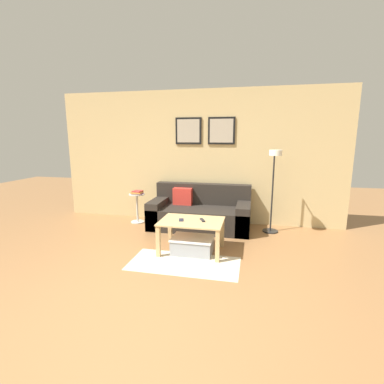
{
  "coord_description": "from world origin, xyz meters",
  "views": [
    {
      "loc": [
        1.09,
        -2.16,
        1.65
      ],
      "look_at": [
        0.21,
        1.84,
        0.85
      ],
      "focal_mm": 26.0,
      "sensor_mm": 36.0,
      "label": 1
    }
  ],
  "objects_px": {
    "couch": "(200,213)",
    "remote_control": "(202,220)",
    "storage_bin": "(192,245)",
    "coffee_table": "(192,226)",
    "side_table": "(137,205)",
    "book_stack": "(137,192)",
    "floor_lamp": "(274,178)",
    "cell_phone": "(181,220)"
  },
  "relations": [
    {
      "from": "couch",
      "to": "remote_control",
      "type": "bearing_deg",
      "value": -77.49
    },
    {
      "from": "storage_bin",
      "to": "remote_control",
      "type": "distance_m",
      "value": 0.39
    },
    {
      "from": "coffee_table",
      "to": "side_table",
      "type": "distance_m",
      "value": 1.8
    },
    {
      "from": "side_table",
      "to": "book_stack",
      "type": "relative_size",
      "value": 2.65
    },
    {
      "from": "couch",
      "to": "side_table",
      "type": "bearing_deg",
      "value": 178.15
    },
    {
      "from": "couch",
      "to": "floor_lamp",
      "type": "bearing_deg",
      "value": -5.34
    },
    {
      "from": "remote_control",
      "to": "couch",
      "type": "bearing_deg",
      "value": 76.42
    },
    {
      "from": "book_stack",
      "to": "cell_phone",
      "type": "bearing_deg",
      "value": -44.89
    },
    {
      "from": "coffee_table",
      "to": "floor_lamp",
      "type": "bearing_deg",
      "value": 40.68
    },
    {
      "from": "floor_lamp",
      "to": "remote_control",
      "type": "xyz_separation_m",
      "value": [
        -1.03,
        -0.99,
        -0.5
      ]
    },
    {
      "from": "coffee_table",
      "to": "side_table",
      "type": "height_order",
      "value": "side_table"
    },
    {
      "from": "storage_bin",
      "to": "couch",
      "type": "bearing_deg",
      "value": 95.62
    },
    {
      "from": "cell_phone",
      "to": "coffee_table",
      "type": "bearing_deg",
      "value": -9.5
    },
    {
      "from": "storage_bin",
      "to": "remote_control",
      "type": "bearing_deg",
      "value": 30.64
    },
    {
      "from": "couch",
      "to": "book_stack",
      "type": "relative_size",
      "value": 8.42
    },
    {
      "from": "floor_lamp",
      "to": "side_table",
      "type": "distance_m",
      "value": 2.63
    },
    {
      "from": "floor_lamp",
      "to": "book_stack",
      "type": "relative_size",
      "value": 6.73
    },
    {
      "from": "coffee_table",
      "to": "storage_bin",
      "type": "height_order",
      "value": "coffee_table"
    },
    {
      "from": "floor_lamp",
      "to": "couch",
      "type": "bearing_deg",
      "value": 174.66
    },
    {
      "from": "storage_bin",
      "to": "remote_control",
      "type": "relative_size",
      "value": 3.99
    },
    {
      "from": "side_table",
      "to": "book_stack",
      "type": "height_order",
      "value": "book_stack"
    },
    {
      "from": "floor_lamp",
      "to": "cell_phone",
      "type": "relative_size",
      "value": 10.42
    },
    {
      "from": "coffee_table",
      "to": "remote_control",
      "type": "relative_size",
      "value": 6.07
    },
    {
      "from": "side_table",
      "to": "couch",
      "type": "bearing_deg",
      "value": -1.85
    },
    {
      "from": "side_table",
      "to": "remote_control",
      "type": "relative_size",
      "value": 3.83
    },
    {
      "from": "storage_bin",
      "to": "remote_control",
      "type": "xyz_separation_m",
      "value": [
        0.13,
        0.08,
        0.36
      ]
    },
    {
      "from": "remote_control",
      "to": "book_stack",
      "type": "bearing_deg",
      "value": 116.41
    },
    {
      "from": "couch",
      "to": "floor_lamp",
      "type": "relative_size",
      "value": 1.25
    },
    {
      "from": "floor_lamp",
      "to": "cell_phone",
      "type": "bearing_deg",
      "value": -142.35
    },
    {
      "from": "storage_bin",
      "to": "side_table",
      "type": "height_order",
      "value": "side_table"
    },
    {
      "from": "couch",
      "to": "cell_phone",
      "type": "distance_m",
      "value": 1.17
    },
    {
      "from": "floor_lamp",
      "to": "book_stack",
      "type": "distance_m",
      "value": 2.57
    },
    {
      "from": "couch",
      "to": "remote_control",
      "type": "distance_m",
      "value": 1.16
    },
    {
      "from": "floor_lamp",
      "to": "remote_control",
      "type": "height_order",
      "value": "floor_lamp"
    },
    {
      "from": "cell_phone",
      "to": "book_stack",
      "type": "bearing_deg",
      "value": 120.63
    },
    {
      "from": "coffee_table",
      "to": "remote_control",
      "type": "height_order",
      "value": "remote_control"
    },
    {
      "from": "couch",
      "to": "storage_bin",
      "type": "bearing_deg",
      "value": -84.38
    },
    {
      "from": "couch",
      "to": "book_stack",
      "type": "xyz_separation_m",
      "value": [
        -1.26,
        0.04,
        0.33
      ]
    },
    {
      "from": "side_table",
      "to": "remote_control",
      "type": "bearing_deg",
      "value": -37.24
    },
    {
      "from": "coffee_table",
      "to": "storage_bin",
      "type": "bearing_deg",
      "value": -65.1
    },
    {
      "from": "coffee_table",
      "to": "floor_lamp",
      "type": "distance_m",
      "value": 1.67
    },
    {
      "from": "remote_control",
      "to": "cell_phone",
      "type": "height_order",
      "value": "remote_control"
    }
  ]
}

